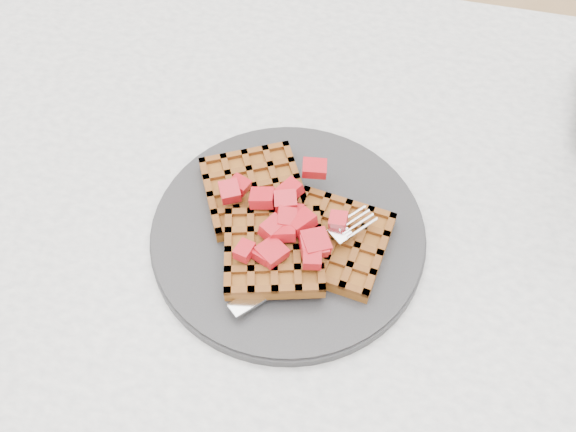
{
  "coord_description": "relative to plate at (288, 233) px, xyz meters",
  "views": [
    {
      "loc": [
        -0.0,
        -0.38,
        1.32
      ],
      "look_at": [
        -0.09,
        -0.03,
        0.79
      ],
      "focal_mm": 40.0,
      "sensor_mm": 36.0,
      "label": 1
    }
  ],
  "objects": [
    {
      "name": "table",
      "position": [
        0.09,
        0.03,
        -0.12
      ],
      "size": [
        1.2,
        0.8,
        0.75
      ],
      "color": "silver",
      "rests_on": "ground"
    },
    {
      "name": "strawberry_pile",
      "position": [
        0.0,
        0.0,
        0.05
      ],
      "size": [
        0.15,
        0.15,
        0.02
      ],
      "primitive_type": null,
      "color": "maroon",
      "rests_on": "waffles"
    },
    {
      "name": "fork",
      "position": [
        0.03,
        -0.03,
        0.02
      ],
      "size": [
        0.13,
        0.15,
        0.02
      ],
      "primitive_type": null,
      "rotation": [
        0.0,
        0.0,
        -0.7
      ],
      "color": "silver",
      "rests_on": "plate"
    },
    {
      "name": "waffles",
      "position": [
        0.0,
        -0.0,
        0.02
      ],
      "size": [
        0.22,
        0.2,
        0.03
      ],
      "color": "brown",
      "rests_on": "plate"
    },
    {
      "name": "ground",
      "position": [
        0.09,
        0.03,
        -0.76
      ],
      "size": [
        4.0,
        4.0,
        0.0
      ],
      "primitive_type": "plane",
      "color": "tan",
      "rests_on": "ground"
    },
    {
      "name": "plate",
      "position": [
        0.0,
        0.0,
        0.0
      ],
      "size": [
        0.29,
        0.29,
        0.02
      ],
      "primitive_type": "cylinder",
      "color": "#232326",
      "rests_on": "table"
    }
  ]
}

